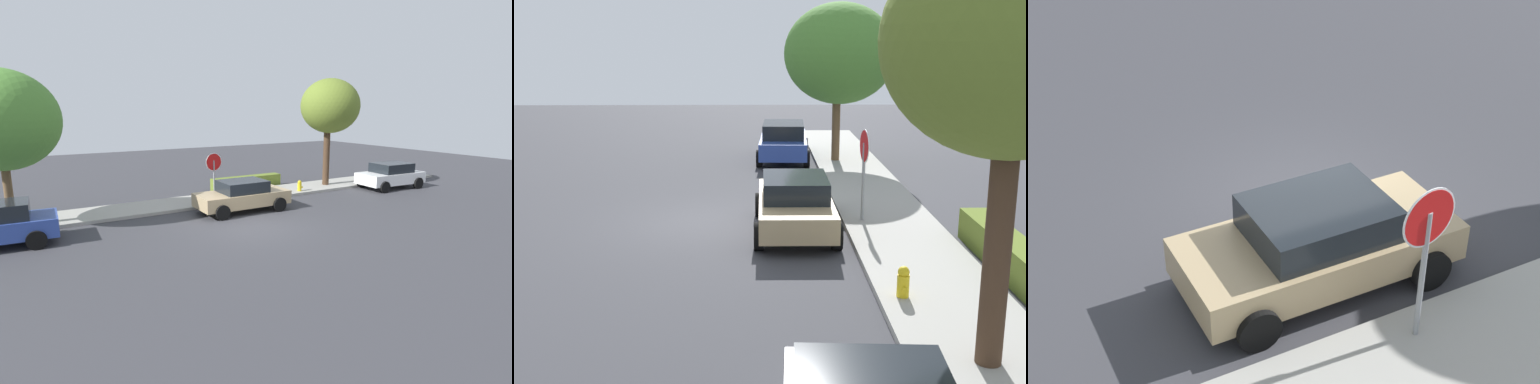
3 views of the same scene
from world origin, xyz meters
TOP-DOWN VIEW (x-y plane):
  - ground_plane at (0.00, 0.00)m, footprint 60.00×60.00m
  - sidewalk_curb at (0.00, 4.63)m, footprint 32.00×2.40m
  - stop_sign at (0.32, 3.92)m, footprint 0.84×0.10m
  - parked_car_tan at (0.86, 2.17)m, footprint 4.13×2.00m

SIDE VIEW (x-z plane):
  - ground_plane at x=0.00m, z-range 0.00..0.00m
  - sidewalk_curb at x=0.00m, z-range 0.00..0.14m
  - parked_car_tan at x=0.86m, z-range 0.02..1.41m
  - stop_sign at x=0.32m, z-range 0.48..2.95m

